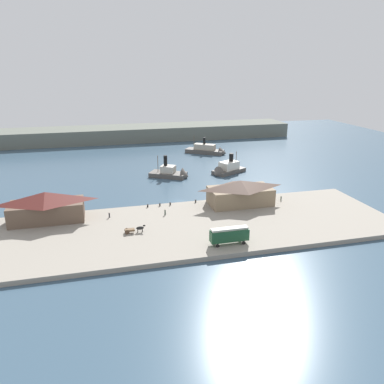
{
  "coord_description": "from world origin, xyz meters",
  "views": [
    {
      "loc": [
        -23.91,
        -112.25,
        42.17
      ],
      "look_at": [
        5.12,
        2.66,
        2.0
      ],
      "focal_mm": 35.14,
      "sensor_mm": 36.0,
      "label": 1
    }
  ],
  "objects_px": {
    "mooring_post_center_east": "(160,205)",
    "mooring_post_east": "(196,201)",
    "pedestrian_near_east_shed": "(109,215)",
    "ferry_approaching_east": "(226,169)",
    "horse_cart": "(134,229)",
    "mooring_post_west": "(170,204)",
    "ferry_departing_north": "(209,150)",
    "ferry_shed_central_terminal": "(240,192)",
    "street_tram": "(229,235)",
    "ferry_shed_customs_shed": "(46,206)",
    "mooring_post_center_west": "(148,206)",
    "pedestrian_standing_center": "(281,198)",
    "pedestrian_by_tram": "(165,212)",
    "ferry_moored_west": "(173,174)"
  },
  "relations": [
    {
      "from": "ferry_shed_central_terminal",
      "to": "pedestrian_near_east_shed",
      "type": "height_order",
      "value": "ferry_shed_central_terminal"
    },
    {
      "from": "horse_cart",
      "to": "mooring_post_center_east",
      "type": "distance_m",
      "value": 19.9
    },
    {
      "from": "mooring_post_center_west",
      "to": "ferry_moored_west",
      "type": "relative_size",
      "value": 0.05
    },
    {
      "from": "pedestrian_standing_center",
      "to": "mooring_post_center_west",
      "type": "bearing_deg",
      "value": 174.07
    },
    {
      "from": "mooring_post_east",
      "to": "ferry_departing_north",
      "type": "height_order",
      "value": "ferry_departing_north"
    },
    {
      "from": "mooring_post_west",
      "to": "ferry_shed_central_terminal",
      "type": "bearing_deg",
      "value": -11.81
    },
    {
      "from": "mooring_post_center_east",
      "to": "mooring_post_center_west",
      "type": "relative_size",
      "value": 1.0
    },
    {
      "from": "ferry_shed_customs_shed",
      "to": "mooring_post_center_west",
      "type": "relative_size",
      "value": 22.19
    },
    {
      "from": "street_tram",
      "to": "pedestrian_by_tram",
      "type": "distance_m",
      "value": 25.07
    },
    {
      "from": "pedestrian_standing_center",
      "to": "street_tram",
      "type": "bearing_deg",
      "value": -136.43
    },
    {
      "from": "ferry_shed_customs_shed",
      "to": "ferry_departing_north",
      "type": "relative_size",
      "value": 0.99
    },
    {
      "from": "ferry_departing_north",
      "to": "pedestrian_near_east_shed",
      "type": "bearing_deg",
      "value": -124.48
    },
    {
      "from": "ferry_shed_customs_shed",
      "to": "mooring_post_west",
      "type": "relative_size",
      "value": 22.19
    },
    {
      "from": "horse_cart",
      "to": "pedestrian_by_tram",
      "type": "bearing_deg",
      "value": 45.47
    },
    {
      "from": "pedestrian_standing_center",
      "to": "pedestrian_near_east_shed",
      "type": "distance_m",
      "value": 53.76
    },
    {
      "from": "ferry_shed_customs_shed",
      "to": "mooring_post_center_west",
      "type": "bearing_deg",
      "value": 7.28
    },
    {
      "from": "pedestrian_standing_center",
      "to": "pedestrian_near_east_shed",
      "type": "xyz_separation_m",
      "value": [
        -53.75,
        -1.12,
        0.01
      ]
    },
    {
      "from": "pedestrian_by_tram",
      "to": "ferry_approaching_east",
      "type": "distance_m",
      "value": 52.32
    },
    {
      "from": "ferry_shed_central_terminal",
      "to": "pedestrian_by_tram",
      "type": "xyz_separation_m",
      "value": [
        -24.09,
        -2.96,
        -3.1
      ]
    },
    {
      "from": "mooring_post_west",
      "to": "ferry_departing_north",
      "type": "xyz_separation_m",
      "value": [
        33.28,
        70.06,
        -0.03
      ]
    },
    {
      "from": "horse_cart",
      "to": "ferry_approaching_east",
      "type": "relative_size",
      "value": 0.33
    },
    {
      "from": "horse_cart",
      "to": "pedestrian_by_tram",
      "type": "height_order",
      "value": "horse_cart"
    },
    {
      "from": "ferry_shed_central_terminal",
      "to": "mooring_post_center_west",
      "type": "relative_size",
      "value": 21.69
    },
    {
      "from": "horse_cart",
      "to": "pedestrian_near_east_shed",
      "type": "distance_m",
      "value": 13.26
    },
    {
      "from": "ferry_shed_central_terminal",
      "to": "horse_cart",
      "type": "xyz_separation_m",
      "value": [
        -33.99,
        -13.02,
        -2.93
      ]
    },
    {
      "from": "ferry_departing_north",
      "to": "ferry_moored_west",
      "type": "bearing_deg",
      "value": -125.2
    },
    {
      "from": "pedestrian_by_tram",
      "to": "pedestrian_standing_center",
      "type": "bearing_deg",
      "value": 4.49
    },
    {
      "from": "ferry_shed_customs_shed",
      "to": "ferry_moored_west",
      "type": "relative_size",
      "value": 1.21
    },
    {
      "from": "mooring_post_west",
      "to": "mooring_post_center_west",
      "type": "relative_size",
      "value": 1.0
    },
    {
      "from": "mooring_post_center_east",
      "to": "mooring_post_west",
      "type": "height_order",
      "value": "same"
    },
    {
      "from": "ferry_shed_customs_shed",
      "to": "mooring_post_east",
      "type": "height_order",
      "value": "ferry_shed_customs_shed"
    },
    {
      "from": "pedestrian_near_east_shed",
      "to": "ferry_departing_north",
      "type": "height_order",
      "value": "ferry_departing_north"
    },
    {
      "from": "mooring_post_east",
      "to": "mooring_post_center_west",
      "type": "relative_size",
      "value": 1.0
    },
    {
      "from": "ferry_shed_central_terminal",
      "to": "ferry_approaching_east",
      "type": "relative_size",
      "value": 1.19
    },
    {
      "from": "ferry_shed_central_terminal",
      "to": "ferry_departing_north",
      "type": "distance_m",
      "value": 75.54
    },
    {
      "from": "pedestrian_standing_center",
      "to": "mooring_post_west",
      "type": "height_order",
      "value": "pedestrian_standing_center"
    },
    {
      "from": "mooring_post_center_east",
      "to": "mooring_post_east",
      "type": "bearing_deg",
      "value": 2.13
    },
    {
      "from": "pedestrian_near_east_shed",
      "to": "ferry_approaching_east",
      "type": "distance_m",
      "value": 62.14
    },
    {
      "from": "pedestrian_by_tram",
      "to": "mooring_post_west",
      "type": "relative_size",
      "value": 1.88
    },
    {
      "from": "mooring_post_east",
      "to": "mooring_post_west",
      "type": "bearing_deg",
      "value": -177.09
    },
    {
      "from": "ferry_shed_customs_shed",
      "to": "pedestrian_near_east_shed",
      "type": "relative_size",
      "value": 12.93
    },
    {
      "from": "street_tram",
      "to": "mooring_post_center_east",
      "type": "relative_size",
      "value": 10.45
    },
    {
      "from": "ferry_shed_customs_shed",
      "to": "mooring_post_west",
      "type": "xyz_separation_m",
      "value": [
        35.19,
        3.63,
        -3.79
      ]
    },
    {
      "from": "ferry_shed_central_terminal",
      "to": "ferry_departing_north",
      "type": "height_order",
      "value": "ferry_shed_central_terminal"
    },
    {
      "from": "pedestrian_standing_center",
      "to": "ferry_departing_north",
      "type": "height_order",
      "value": "ferry_departing_north"
    },
    {
      "from": "horse_cart",
      "to": "mooring_post_center_west",
      "type": "relative_size",
      "value": 6.01
    },
    {
      "from": "mooring_post_center_east",
      "to": "ferry_approaching_east",
      "type": "bearing_deg",
      "value": 45.36
    },
    {
      "from": "ferry_shed_customs_shed",
      "to": "street_tram",
      "type": "xyz_separation_m",
      "value": [
        43.9,
        -25.9,
        -1.77
      ]
    },
    {
      "from": "mooring_post_east",
      "to": "ferry_moored_west",
      "type": "distance_m",
      "value": 33.2
    },
    {
      "from": "ferry_shed_central_terminal",
      "to": "mooring_post_east",
      "type": "xyz_separation_m",
      "value": [
        -12.96,
        4.84,
        -3.42
      ]
    }
  ]
}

